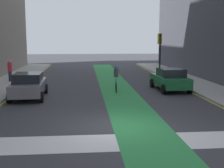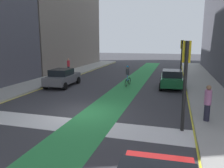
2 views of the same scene
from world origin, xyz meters
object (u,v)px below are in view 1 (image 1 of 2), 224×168
(traffic_signal_far_right, at_px, (160,47))
(pedestrian_sidewalk_left_a, at_px, (10,70))
(car_grey_left_far, at_px, (29,85))
(car_green_right_far, at_px, (170,79))
(cyclist_in_lane, at_px, (116,78))

(traffic_signal_far_right, bearing_deg, pedestrian_sidewalk_left_a, -171.48)
(traffic_signal_far_right, xyz_separation_m, car_grey_left_far, (-10.35, -8.57, -2.08))
(car_green_right_far, height_order, pedestrian_sidewalk_left_a, pedestrian_sidewalk_left_a)
(cyclist_in_lane, height_order, pedestrian_sidewalk_left_a, pedestrian_sidewalk_left_a)
(car_grey_left_far, relative_size, pedestrian_sidewalk_left_a, 2.38)
(traffic_signal_far_right, height_order, cyclist_in_lane, traffic_signal_far_right)
(cyclist_in_lane, bearing_deg, pedestrian_sidewalk_left_a, 149.83)
(traffic_signal_far_right, relative_size, car_green_right_far, 0.96)
(cyclist_in_lane, bearing_deg, car_green_right_far, 3.01)
(car_grey_left_far, bearing_deg, car_green_right_far, 11.82)
(traffic_signal_far_right, relative_size, pedestrian_sidewalk_left_a, 2.29)
(car_green_right_far, bearing_deg, cyclist_in_lane, -176.99)
(car_grey_left_far, bearing_deg, traffic_signal_far_right, 39.60)
(traffic_signal_far_right, bearing_deg, cyclist_in_lane, -124.92)
(car_grey_left_far, xyz_separation_m, pedestrian_sidewalk_left_a, (-2.69, 6.61, 0.27))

